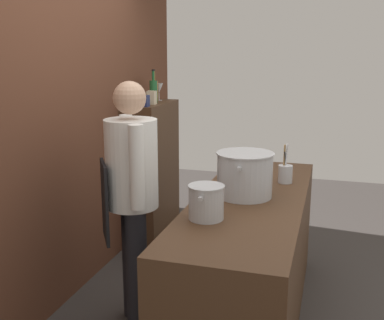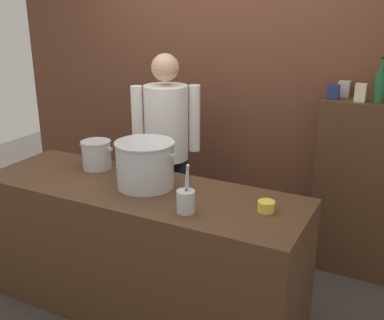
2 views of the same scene
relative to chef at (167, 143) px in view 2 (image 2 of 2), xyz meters
name	(u,v)px [view 2 (image 2 of 2)]	position (x,y,z in m)	size (l,w,h in m)	color
ground_plane	(144,307)	(0.23, -0.74, -0.96)	(8.00, 8.00, 0.00)	#383330
brick_back_panel	(228,66)	(0.23, 0.66, 0.54)	(4.40, 0.10, 3.00)	brown
prep_counter	(142,250)	(0.23, -0.74, -0.51)	(2.15, 0.70, 0.90)	#472D1C
bar_cabinet	(368,190)	(1.48, 0.45, -0.29)	(0.76, 0.32, 1.36)	#472D1C
chef	(167,143)	(0.00, 0.00, 0.00)	(0.46, 0.41, 1.66)	black
stockpot_large	(145,164)	(0.25, -0.70, 0.08)	(0.44, 0.38, 0.30)	#B7BABF
stockpot_small	(97,155)	(-0.24, -0.57, 0.04)	(0.27, 0.21, 0.20)	#B7BABF
utensil_crock	(186,200)	(0.66, -0.92, 0.01)	(0.10, 0.10, 0.29)	#B7BABF
butter_jar	(266,206)	(1.06, -0.71, -0.03)	(0.10, 0.10, 0.06)	yellow
wine_bottle_green	(380,86)	(1.47, 0.41, 0.51)	(0.07, 0.07, 0.31)	#1E592D
spice_tin_navy	(333,92)	(1.17, 0.38, 0.44)	(0.08, 0.08, 0.10)	navy
spice_tin_cream	(361,93)	(1.36, 0.38, 0.45)	(0.07, 0.07, 0.12)	beige
spice_tin_silver	(344,89)	(1.22, 0.52, 0.45)	(0.08, 0.08, 0.11)	#B2B2B7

